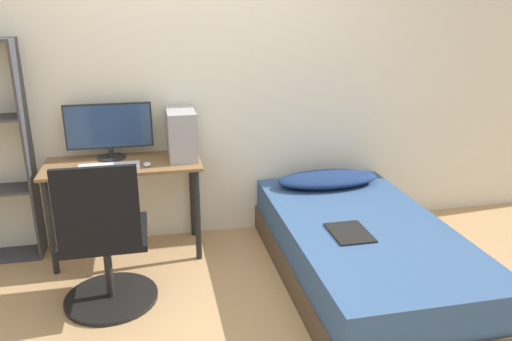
# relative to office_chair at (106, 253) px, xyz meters

# --- Properties ---
(ground_plane) EXTENTS (14.00, 14.00, 0.00)m
(ground_plane) POSITION_rel_office_chair_xyz_m (0.64, -0.50, -0.37)
(ground_plane) COLOR tan
(wall_back) EXTENTS (8.00, 0.05, 2.50)m
(wall_back) POSITION_rel_office_chair_xyz_m (0.64, 0.98, 0.88)
(wall_back) COLOR silver
(wall_back) RESTS_ON ground_plane
(desk) EXTENTS (1.12, 0.51, 0.73)m
(desk) POSITION_rel_office_chair_xyz_m (0.11, 0.70, 0.23)
(desk) COLOR brown
(desk) RESTS_ON ground_plane
(office_chair) EXTENTS (0.59, 0.59, 0.98)m
(office_chair) POSITION_rel_office_chair_xyz_m (0.00, 0.00, 0.00)
(office_chair) COLOR black
(office_chair) RESTS_ON ground_plane
(bed) EXTENTS (1.08, 2.00, 0.43)m
(bed) POSITION_rel_office_chair_xyz_m (1.68, -0.04, -0.16)
(bed) COLOR #4C3D2D
(bed) RESTS_ON ground_plane
(pillow) EXTENTS (0.82, 0.36, 0.11)m
(pillow) POSITION_rel_office_chair_xyz_m (1.68, 0.69, 0.11)
(pillow) COLOR navy
(pillow) RESTS_ON bed
(magazine) EXTENTS (0.24, 0.32, 0.01)m
(magazine) POSITION_rel_office_chair_xyz_m (1.52, -0.17, 0.06)
(magazine) COLOR black
(magazine) RESTS_ON bed
(monitor) EXTENTS (0.62, 0.21, 0.41)m
(monitor) POSITION_rel_office_chair_xyz_m (0.02, 0.84, 0.57)
(monitor) COLOR black
(monitor) RESTS_ON desk
(keyboard) EXTENTS (0.42, 0.15, 0.02)m
(keyboard) POSITION_rel_office_chair_xyz_m (0.02, 0.60, 0.36)
(keyboard) COLOR silver
(keyboard) RESTS_ON desk
(pc_tower) EXTENTS (0.20, 0.37, 0.36)m
(pc_tower) POSITION_rel_office_chair_xyz_m (0.54, 0.75, 0.53)
(pc_tower) COLOR #99999E
(pc_tower) RESTS_ON desk
(mouse) EXTENTS (0.06, 0.09, 0.02)m
(mouse) POSITION_rel_office_chair_xyz_m (0.28, 0.60, 0.36)
(mouse) COLOR silver
(mouse) RESTS_ON desk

